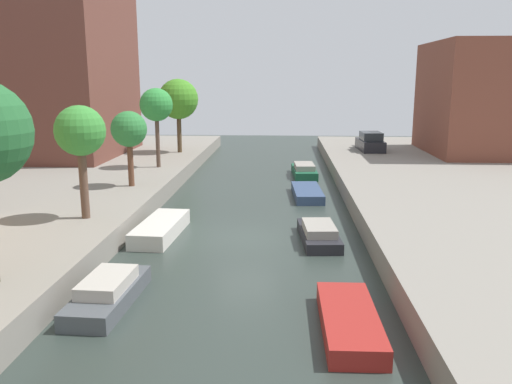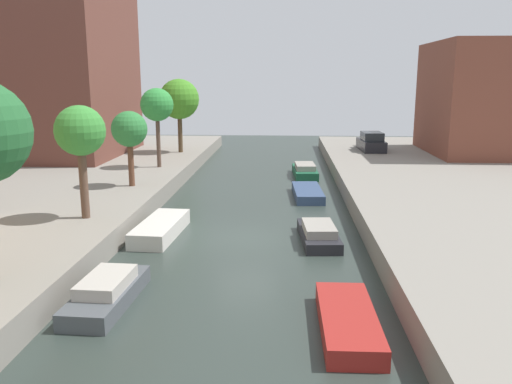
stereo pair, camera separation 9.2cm
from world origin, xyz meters
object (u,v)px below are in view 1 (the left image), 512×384
Objects in this scene: moored_boat_left_2 at (108,292)px; moored_boat_right_4 at (307,193)px; street_tree_3 at (129,130)px; street_tree_5 at (178,100)px; street_tree_4 at (156,106)px; moored_boat_right_2 at (349,321)px; moored_boat_right_3 at (319,234)px; street_tree_2 at (80,133)px; low_block_right at (496,98)px; parked_car at (370,143)px; moored_boat_left_3 at (161,228)px; apartment_tower_far at (49,27)px; moored_boat_right_5 at (304,171)px.

moored_boat_left_2 is 16.65m from moored_boat_right_4.
street_tree_5 is at bearing 90.00° from street_tree_3.
street_tree_4 is 7.23m from street_tree_5.
moored_boat_right_3 is at bearing 92.33° from moored_boat_right_2.
street_tree_2 reaches higher than moored_boat_left_2.
low_block_right is at bearing 2.02° from street_tree_5.
moored_boat_right_2 is (-5.22, -29.82, -1.37)m from parked_car.
low_block_right reaches higher than moored_boat_right_3.
moored_boat_right_3 is (6.90, -0.42, 0.00)m from moored_boat_left_3.
street_tree_5 is 27.21m from moored_boat_left_2.
apartment_tower_far is 29.59m from moored_boat_left_2.
low_block_right is 2.53× the size of moored_boat_right_3.
low_block_right is 2.29× the size of moored_boat_right_4.
moored_boat_right_5 is (9.81, 8.88, -3.68)m from street_tree_3.
apartment_tower_far is at bearing 148.94° from street_tree_4.
street_tree_5 reaches higher than moored_boat_left_3.
moored_boat_right_5 is (-14.97, -5.52, -4.90)m from low_block_right.
apartment_tower_far reaches higher than moored_boat_left_3.
street_tree_2 is 1.16× the size of street_tree_3.
moored_boat_left_2 is 0.90× the size of moored_boat_left_3.
moored_boat_right_3 is at bearing -125.67° from low_block_right.
street_tree_3 is 13.57m from street_tree_5.
moored_boat_right_2 is (19.43, -26.28, -10.29)m from apartment_tower_far.
moored_boat_right_3 is at bearing -3.44° from moored_boat_left_3.
street_tree_4 is at bearing -31.06° from apartment_tower_far.
apartment_tower_far is 4.68× the size of moored_boat_right_3.
apartment_tower_far is 12.08m from street_tree_4.
moored_boat_right_3 is at bearing -52.01° from street_tree_4.
moored_boat_left_3 is (2.98, -12.24, -4.73)m from street_tree_4.
parked_car is (15.44, 9.09, -3.42)m from street_tree_4.
moored_boat_right_4 is at bearing -49.39° from street_tree_5.
parked_car reaches higher than moored_boat_left_3.
low_block_right is 2.25× the size of moored_boat_left_3.
parked_car is at bearing 55.12° from street_tree_2.
street_tree_2 is at bearing 143.10° from moored_boat_right_2.
street_tree_5 is at bearing 130.61° from moored_boat_right_4.
apartment_tower_far is 1.85× the size of low_block_right.
street_tree_4 reaches higher than moored_boat_left_2.
street_tree_5 is at bearing 96.52° from moored_boat_left_2.
moored_boat_right_3 is (-0.33, 8.07, 0.06)m from moored_boat_right_2.
parked_car is 24.73m from moored_boat_left_3.
moored_boat_right_2 is 0.94× the size of moored_boat_right_5.
moored_boat_right_2 is at bearing -116.81° from low_block_right.
apartment_tower_far is 4.67× the size of street_tree_3.
moored_boat_right_3 is at bearing -63.56° from street_tree_5.
moored_boat_right_4 is 6.73m from moored_boat_right_5.
moored_boat_left_3 is 6.92m from moored_boat_right_3.
moored_boat_left_3 is at bearing -81.29° from street_tree_5.
street_tree_5 is at bearing 110.07° from moored_boat_right_2.
moored_boat_right_4 is (18.97, -9.70, -10.31)m from apartment_tower_far.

